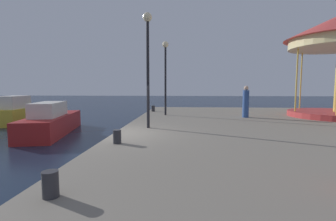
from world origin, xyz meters
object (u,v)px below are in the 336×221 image
(motorboat_yellow, at_px, (20,113))
(bollard_center, at_px, (117,137))
(motorboat_red, at_px, (52,122))
(lamp_post_near_edge, at_px, (148,51))
(bollard_north, at_px, (153,108))
(lamp_post_mid_promenade, at_px, (165,65))
(bollard_south, at_px, (50,184))
(person_mid_promenade, at_px, (246,103))

(motorboat_yellow, relative_size, bollard_center, 11.41)
(motorboat_red, distance_m, lamp_post_near_edge, 6.83)
(lamp_post_near_edge, bearing_deg, bollard_north, 95.90)
(lamp_post_mid_promenade, bearing_deg, bollard_south, -94.40)
(motorboat_red, relative_size, lamp_post_near_edge, 1.29)
(motorboat_yellow, bearing_deg, person_mid_promenade, -8.67)
(lamp_post_mid_promenade, bearing_deg, motorboat_red, -159.60)
(motorboat_red, xyz_separation_m, lamp_post_mid_promenade, (5.82, 2.16, 3.10))
(lamp_post_near_edge, distance_m, bollard_south, 6.95)
(motorboat_red, height_order, bollard_center, motorboat_red)
(person_mid_promenade, bearing_deg, motorboat_yellow, 171.33)
(motorboat_yellow, relative_size, lamp_post_mid_promenade, 1.06)
(motorboat_red, height_order, motorboat_yellow, motorboat_yellow)
(motorboat_yellow, height_order, person_mid_promenade, person_mid_promenade)
(motorboat_red, bearing_deg, bollard_center, -46.28)
(motorboat_red, distance_m, person_mid_promenade, 10.42)
(motorboat_yellow, bearing_deg, lamp_post_near_edge, -31.58)
(bollard_north, bearing_deg, lamp_post_mid_promenade, -64.01)
(person_mid_promenade, bearing_deg, lamp_post_near_edge, -141.63)
(motorboat_red, xyz_separation_m, bollard_north, (4.80, 4.25, 0.36))
(lamp_post_mid_promenade, xyz_separation_m, bollard_center, (-0.82, -7.39, -2.74))
(motorboat_red, xyz_separation_m, person_mid_promenade, (10.28, 1.35, 0.96))
(motorboat_yellow, bearing_deg, motorboat_red, -39.75)
(motorboat_red, height_order, bollard_south, motorboat_red)
(motorboat_red, bearing_deg, bollard_north, 41.49)
(motorboat_yellow, height_order, bollard_north, motorboat_yellow)
(motorboat_yellow, xyz_separation_m, bollard_center, (9.28, -8.79, 0.28))
(lamp_post_near_edge, relative_size, bollard_south, 11.39)
(motorboat_yellow, distance_m, person_mid_promenade, 14.77)
(bollard_south, relative_size, person_mid_promenade, 0.23)
(bollard_north, bearing_deg, lamp_post_near_edge, -84.10)
(motorboat_red, relative_size, bollard_north, 14.72)
(motorboat_red, distance_m, bollard_center, 7.23)
(person_mid_promenade, bearing_deg, lamp_post_mid_promenade, 169.61)
(motorboat_yellow, bearing_deg, bollard_south, -53.04)
(lamp_post_near_edge, bearing_deg, person_mid_promenade, 38.37)
(lamp_post_mid_promenade, relative_size, bollard_south, 10.75)
(bollard_north, bearing_deg, bollard_center, -88.85)
(bollard_north, xyz_separation_m, bollard_center, (0.19, -9.47, 0.00))
(bollard_center, xyz_separation_m, person_mid_promenade, (5.29, 6.57, 0.61))
(motorboat_red, xyz_separation_m, lamp_post_near_edge, (5.49, -2.45, 3.25))
(bollard_center, bearing_deg, motorboat_red, 133.72)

